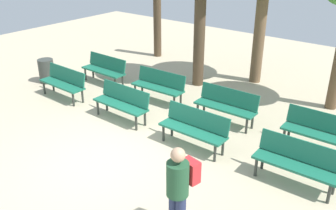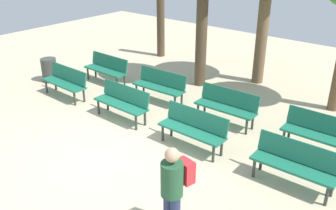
{
  "view_description": "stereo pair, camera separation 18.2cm",
  "coord_description": "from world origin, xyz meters",
  "px_view_note": "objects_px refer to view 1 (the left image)",
  "views": [
    {
      "loc": [
        5.21,
        -4.57,
        4.41
      ],
      "look_at": [
        0.0,
        2.02,
        0.55
      ],
      "focal_mm": 40.0,
      "sensor_mm": 36.0,
      "label": 1
    },
    {
      "loc": [
        5.35,
        -4.46,
        4.41
      ],
      "look_at": [
        0.0,
        2.02,
        0.55
      ],
      "focal_mm": 40.0,
      "sensor_mm": 36.0,
      "label": 2
    }
  ],
  "objects_px": {
    "bench_r1_c0": "(105,68)",
    "bench_r1_c2": "(226,104)",
    "tree_3": "(157,22)",
    "bench_r0_c2": "(194,127)",
    "bench_r1_c1": "(159,84)",
    "bench_r0_c3": "(297,161)",
    "visitor_with_backpack": "(179,188)",
    "bench_r1_c3": "(321,130)",
    "bench_r0_c0": "(64,81)",
    "bench_r0_c1": "(122,101)",
    "trash_bin": "(47,71)"
  },
  "relations": [
    {
      "from": "bench_r0_c1",
      "to": "bench_r1_c0",
      "type": "bearing_deg",
      "value": 147.07
    },
    {
      "from": "bench_r0_c2",
      "to": "bench_r1_c0",
      "type": "relative_size",
      "value": 1.0
    },
    {
      "from": "bench_r1_c1",
      "to": "trash_bin",
      "type": "xyz_separation_m",
      "value": [
        -3.82,
        -1.08,
        -0.12
      ]
    },
    {
      "from": "visitor_with_backpack",
      "to": "trash_bin",
      "type": "xyz_separation_m",
      "value": [
        -7.47,
        2.85,
        -0.56
      ]
    },
    {
      "from": "bench_r0_c2",
      "to": "bench_r1_c0",
      "type": "xyz_separation_m",
      "value": [
        -4.52,
        1.51,
        0.0
      ]
    },
    {
      "from": "bench_r0_c3",
      "to": "bench_r1_c3",
      "type": "xyz_separation_m",
      "value": [
        -0.04,
        1.48,
        0.0
      ]
    },
    {
      "from": "bench_r0_c1",
      "to": "bench_r0_c3",
      "type": "xyz_separation_m",
      "value": [
        4.55,
        0.08,
        0.0
      ]
    },
    {
      "from": "bench_r0_c1",
      "to": "tree_3",
      "type": "height_order",
      "value": "tree_3"
    },
    {
      "from": "bench_r0_c1",
      "to": "visitor_with_backpack",
      "type": "xyz_separation_m",
      "value": [
        3.64,
        -2.44,
        0.43
      ]
    },
    {
      "from": "tree_3",
      "to": "bench_r1_c2",
      "type": "bearing_deg",
      "value": -33.49
    },
    {
      "from": "bench_r0_c1",
      "to": "bench_r1_c1",
      "type": "bearing_deg",
      "value": 90.74
    },
    {
      "from": "bench_r0_c2",
      "to": "bench_r1_c0",
      "type": "bearing_deg",
      "value": 161.82
    },
    {
      "from": "bench_r1_c0",
      "to": "bench_r1_c2",
      "type": "bearing_deg",
      "value": 0.51
    },
    {
      "from": "bench_r0_c2",
      "to": "bench_r0_c3",
      "type": "xyz_separation_m",
      "value": [
        2.3,
        0.08,
        0.0
      ]
    },
    {
      "from": "bench_r0_c1",
      "to": "bench_r1_c1",
      "type": "xyz_separation_m",
      "value": [
        -0.0,
        1.48,
        0.0
      ]
    },
    {
      "from": "bench_r1_c2",
      "to": "tree_3",
      "type": "distance_m",
      "value": 6.08
    },
    {
      "from": "tree_3",
      "to": "bench_r0_c3",
      "type": "bearing_deg",
      "value": -32.72
    },
    {
      "from": "bench_r1_c3",
      "to": "trash_bin",
      "type": "height_order",
      "value": "bench_r1_c3"
    },
    {
      "from": "bench_r1_c1",
      "to": "bench_r1_c3",
      "type": "distance_m",
      "value": 4.51
    },
    {
      "from": "bench_r1_c2",
      "to": "bench_r0_c1",
      "type": "bearing_deg",
      "value": -146.83
    },
    {
      "from": "bench_r0_c2",
      "to": "bench_r1_c1",
      "type": "distance_m",
      "value": 2.69
    },
    {
      "from": "bench_r0_c2",
      "to": "bench_r0_c0",
      "type": "bearing_deg",
      "value": -179.21
    },
    {
      "from": "bench_r0_c2",
      "to": "bench_r1_c3",
      "type": "xyz_separation_m",
      "value": [
        2.26,
        1.56,
        0.0
      ]
    },
    {
      "from": "trash_bin",
      "to": "tree_3",
      "type": "bearing_deg",
      "value": 77.48
    },
    {
      "from": "bench_r1_c3",
      "to": "visitor_with_backpack",
      "type": "bearing_deg",
      "value": -103.18
    },
    {
      "from": "bench_r0_c0",
      "to": "bench_r1_c0",
      "type": "relative_size",
      "value": 1.0
    },
    {
      "from": "bench_r1_c0",
      "to": "bench_r1_c1",
      "type": "xyz_separation_m",
      "value": [
        2.27,
        -0.03,
        0.0
      ]
    },
    {
      "from": "bench_r0_c0",
      "to": "bench_r0_c1",
      "type": "distance_m",
      "value": 2.33
    },
    {
      "from": "bench_r0_c3",
      "to": "bench_r1_c0",
      "type": "relative_size",
      "value": 1.0
    },
    {
      "from": "bench_r0_c3",
      "to": "trash_bin",
      "type": "distance_m",
      "value": 8.38
    },
    {
      "from": "visitor_with_backpack",
      "to": "bench_r0_c0",
      "type": "bearing_deg",
      "value": -10.56
    },
    {
      "from": "visitor_with_backpack",
      "to": "bench_r1_c3",
      "type": "bearing_deg",
      "value": -90.82
    },
    {
      "from": "bench_r1_c2",
      "to": "bench_r0_c0",
      "type": "bearing_deg",
      "value": -162.47
    },
    {
      "from": "bench_r0_c1",
      "to": "bench_r0_c2",
      "type": "relative_size",
      "value": 1.0
    },
    {
      "from": "visitor_with_backpack",
      "to": "bench_r1_c1",
      "type": "bearing_deg",
      "value": -35.77
    },
    {
      "from": "bench_r0_c2",
      "to": "bench_r0_c3",
      "type": "distance_m",
      "value": 2.3
    },
    {
      "from": "bench_r1_c2",
      "to": "tree_3",
      "type": "relative_size",
      "value": 0.61
    },
    {
      "from": "trash_bin",
      "to": "bench_r0_c0",
      "type": "bearing_deg",
      "value": -16.54
    },
    {
      "from": "bench_r1_c0",
      "to": "bench_r1_c3",
      "type": "xyz_separation_m",
      "value": [
        6.78,
        0.05,
        0.0
      ]
    },
    {
      "from": "bench_r0_c1",
      "to": "bench_r1_c0",
      "type": "xyz_separation_m",
      "value": [
        -2.27,
        1.51,
        0.0
      ]
    },
    {
      "from": "bench_r0_c2",
      "to": "bench_r1_c0",
      "type": "distance_m",
      "value": 4.76
    },
    {
      "from": "visitor_with_backpack",
      "to": "trash_bin",
      "type": "distance_m",
      "value": 8.01
    },
    {
      "from": "tree_3",
      "to": "bench_r1_c0",
      "type": "bearing_deg",
      "value": -80.3
    },
    {
      "from": "bench_r0_c3",
      "to": "tree_3",
      "type": "relative_size",
      "value": 0.61
    },
    {
      "from": "bench_r0_c3",
      "to": "tree_3",
      "type": "height_order",
      "value": "tree_3"
    },
    {
      "from": "bench_r0_c3",
      "to": "bench_r1_c1",
      "type": "xyz_separation_m",
      "value": [
        -4.55,
        1.4,
        0.0
      ]
    },
    {
      "from": "bench_r1_c1",
      "to": "trash_bin",
      "type": "distance_m",
      "value": 3.97
    },
    {
      "from": "bench_r0_c0",
      "to": "bench_r1_c1",
      "type": "xyz_separation_m",
      "value": [
        2.33,
        1.52,
        0.0
      ]
    },
    {
      "from": "tree_3",
      "to": "visitor_with_backpack",
      "type": "distance_m",
      "value": 9.75
    },
    {
      "from": "bench_r1_c0",
      "to": "bench_r0_c3",
      "type": "bearing_deg",
      "value": -11.24
    }
  ]
}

